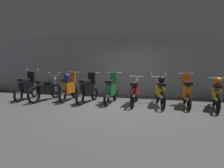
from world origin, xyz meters
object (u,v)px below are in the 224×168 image
(motorbike_slot_1, at_px, (46,89))
(motorbike_slot_8, at_px, (216,93))
(motorbike_slot_6, at_px, (160,91))
(motorbike_slot_7, at_px, (187,92))
(motorbike_slot_3, at_px, (88,89))
(motorbike_slot_0, at_px, (27,87))
(motorbike_slot_2, at_px, (69,87))
(motorbike_slot_5, at_px, (135,91))
(motorbike_slot_4, at_px, (111,90))

(motorbike_slot_1, bearing_deg, motorbike_slot_8, 1.01)
(motorbike_slot_6, relative_size, motorbike_slot_7, 1.15)
(motorbike_slot_3, bearing_deg, motorbike_slot_6, 2.60)
(motorbike_slot_0, relative_size, motorbike_slot_8, 0.87)
(motorbike_slot_3, bearing_deg, motorbike_slot_2, 167.43)
(motorbike_slot_0, bearing_deg, motorbike_slot_1, -1.69)
(motorbike_slot_5, xyz_separation_m, motorbike_slot_8, (2.74, -0.06, 0.04))
(motorbike_slot_4, distance_m, motorbike_slot_6, 1.82)
(motorbike_slot_2, xyz_separation_m, motorbike_slot_8, (5.48, -0.15, -0.04))
(motorbike_slot_0, height_order, motorbike_slot_1, motorbike_slot_0)
(motorbike_slot_2, xyz_separation_m, motorbike_slot_6, (3.65, -0.08, -0.04))
(motorbike_slot_3, bearing_deg, motorbike_slot_8, 0.75)
(motorbike_slot_1, distance_m, motorbike_slot_2, 0.95)
(motorbike_slot_2, bearing_deg, motorbike_slot_3, -12.57)
(motorbike_slot_7, relative_size, motorbike_slot_8, 0.87)
(motorbike_slot_6, height_order, motorbike_slot_7, motorbike_slot_7)
(motorbike_slot_0, relative_size, motorbike_slot_2, 1.00)
(motorbike_slot_0, distance_m, motorbike_slot_4, 3.66)
(motorbike_slot_1, height_order, motorbike_slot_8, motorbike_slot_1)
(motorbike_slot_1, relative_size, motorbike_slot_7, 1.16)
(motorbike_slot_2, height_order, motorbike_slot_8, motorbike_slot_2)
(motorbike_slot_2, bearing_deg, motorbike_slot_4, -2.44)
(motorbike_slot_0, relative_size, motorbike_slot_6, 0.87)
(motorbike_slot_3, xyz_separation_m, motorbike_slot_5, (1.82, 0.12, -0.03))
(motorbike_slot_0, distance_m, motorbike_slot_8, 7.30)
(motorbike_slot_1, xyz_separation_m, motorbike_slot_6, (4.56, 0.18, 0.04))
(motorbike_slot_6, relative_size, motorbike_slot_8, 1.00)
(motorbike_slot_1, height_order, motorbike_slot_2, motorbike_slot_2)
(motorbike_slot_2, bearing_deg, motorbike_slot_0, -172.82)
(motorbike_slot_4, distance_m, motorbike_slot_7, 2.74)
(motorbike_slot_6, bearing_deg, motorbike_slot_5, 180.00)
(motorbike_slot_2, bearing_deg, motorbike_slot_8, -1.52)
(motorbike_slot_4, bearing_deg, motorbike_slot_3, -172.04)
(motorbike_slot_7, bearing_deg, motorbike_slot_8, -8.07)
(motorbike_slot_0, height_order, motorbike_slot_3, motorbike_slot_0)
(motorbike_slot_7, xyz_separation_m, motorbike_slot_8, (0.91, -0.13, 0.00))
(motorbike_slot_1, relative_size, motorbike_slot_5, 1.00)
(motorbike_slot_4, xyz_separation_m, motorbike_slot_7, (2.74, 0.06, 0.00))
(motorbike_slot_4, relative_size, motorbike_slot_8, 0.87)
(motorbike_slot_7, bearing_deg, motorbike_slot_2, 179.80)
(motorbike_slot_2, relative_size, motorbike_slot_8, 0.87)
(motorbike_slot_5, height_order, motorbike_slot_6, motorbike_slot_6)
(motorbike_slot_8, bearing_deg, motorbike_slot_6, 177.98)
(motorbike_slot_1, bearing_deg, motorbike_slot_4, 3.76)
(motorbike_slot_5, bearing_deg, motorbike_slot_8, -1.35)
(motorbike_slot_2, bearing_deg, motorbike_slot_6, -1.27)
(motorbike_slot_5, height_order, motorbike_slot_8, motorbike_slot_8)
(motorbike_slot_6, bearing_deg, motorbike_slot_0, -178.44)
(motorbike_slot_1, distance_m, motorbike_slot_3, 1.83)
(motorbike_slot_0, relative_size, motorbike_slot_3, 1.00)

